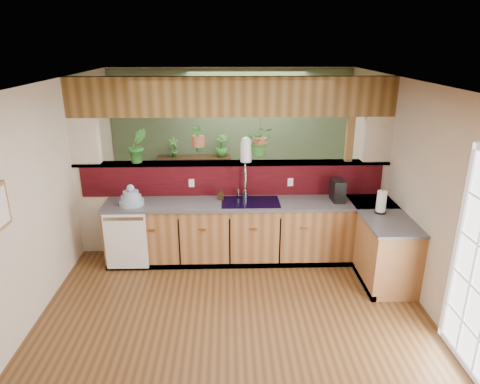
{
  "coord_description": "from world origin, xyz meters",
  "views": [
    {
      "loc": [
        -0.06,
        -4.68,
        3.07
      ],
      "look_at": [
        0.09,
        0.7,
        1.15
      ],
      "focal_mm": 32.0,
      "sensor_mm": 36.0,
      "label": 1
    }
  ],
  "objects_px": {
    "dish_stack": "(131,199)",
    "paper_towel": "(381,202)",
    "glass_jar": "(246,149)",
    "soap_dispenser": "(221,194)",
    "coffee_maker": "(338,191)",
    "shelving_console": "(194,180)",
    "faucet": "(245,180)"
  },
  "relations": [
    {
      "from": "dish_stack",
      "to": "paper_towel",
      "type": "distance_m",
      "value": 3.39
    },
    {
      "from": "glass_jar",
      "to": "dish_stack",
      "type": "bearing_deg",
      "value": -164.78
    },
    {
      "from": "soap_dispenser",
      "to": "coffee_maker",
      "type": "bearing_deg",
      "value": -3.6
    },
    {
      "from": "glass_jar",
      "to": "shelving_console",
      "type": "bearing_deg",
      "value": 115.92
    },
    {
      "from": "soap_dispenser",
      "to": "faucet",
      "type": "bearing_deg",
      "value": 5.61
    },
    {
      "from": "faucet",
      "to": "dish_stack",
      "type": "distance_m",
      "value": 1.61
    },
    {
      "from": "dish_stack",
      "to": "coffee_maker",
      "type": "distance_m",
      "value": 2.9
    },
    {
      "from": "soap_dispenser",
      "to": "shelving_console",
      "type": "height_order",
      "value": "soap_dispenser"
    },
    {
      "from": "glass_jar",
      "to": "shelving_console",
      "type": "height_order",
      "value": "glass_jar"
    },
    {
      "from": "dish_stack",
      "to": "paper_towel",
      "type": "relative_size",
      "value": 1.06
    },
    {
      "from": "glass_jar",
      "to": "shelving_console",
      "type": "distance_m",
      "value": 2.37
    },
    {
      "from": "faucet",
      "to": "glass_jar",
      "type": "relative_size",
      "value": 1.41
    },
    {
      "from": "dish_stack",
      "to": "glass_jar",
      "type": "bearing_deg",
      "value": 15.22
    },
    {
      "from": "faucet",
      "to": "glass_jar",
      "type": "height_order",
      "value": "glass_jar"
    },
    {
      "from": "soap_dispenser",
      "to": "shelving_console",
      "type": "xyz_separation_m",
      "value": [
        -0.55,
        2.16,
        -0.49
      ]
    },
    {
      "from": "faucet",
      "to": "paper_towel",
      "type": "bearing_deg",
      "value": -18.44
    },
    {
      "from": "coffee_maker",
      "to": "shelving_console",
      "type": "height_order",
      "value": "coffee_maker"
    },
    {
      "from": "faucet",
      "to": "soap_dispenser",
      "type": "distance_m",
      "value": 0.4
    },
    {
      "from": "dish_stack",
      "to": "faucet",
      "type": "bearing_deg",
      "value": 7.69
    },
    {
      "from": "dish_stack",
      "to": "soap_dispenser",
      "type": "bearing_deg",
      "value": 8.28
    },
    {
      "from": "faucet",
      "to": "shelving_console",
      "type": "relative_size",
      "value": 0.37
    },
    {
      "from": "soap_dispenser",
      "to": "dish_stack",
      "type": "bearing_deg",
      "value": -171.72
    },
    {
      "from": "faucet",
      "to": "dish_stack",
      "type": "bearing_deg",
      "value": -172.31
    },
    {
      "from": "dish_stack",
      "to": "shelving_console",
      "type": "relative_size",
      "value": 0.24
    },
    {
      "from": "soap_dispenser",
      "to": "glass_jar",
      "type": "xyz_separation_m",
      "value": [
        0.37,
        0.26,
        0.59
      ]
    },
    {
      "from": "soap_dispenser",
      "to": "paper_towel",
      "type": "bearing_deg",
      "value": -14.73
    },
    {
      "from": "glass_jar",
      "to": "faucet",
      "type": "bearing_deg",
      "value": -96.56
    },
    {
      "from": "paper_towel",
      "to": "glass_jar",
      "type": "xyz_separation_m",
      "value": [
        -1.76,
        0.82,
        0.53
      ]
    },
    {
      "from": "paper_towel",
      "to": "shelving_console",
      "type": "xyz_separation_m",
      "value": [
        -2.68,
        2.72,
        -0.55
      ]
    },
    {
      "from": "soap_dispenser",
      "to": "shelving_console",
      "type": "bearing_deg",
      "value": 104.3
    },
    {
      "from": "dish_stack",
      "to": "shelving_console",
      "type": "bearing_deg",
      "value": 73.62
    },
    {
      "from": "dish_stack",
      "to": "shelving_console",
      "type": "xyz_separation_m",
      "value": [
        0.69,
        2.34,
        -0.49
      ]
    }
  ]
}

